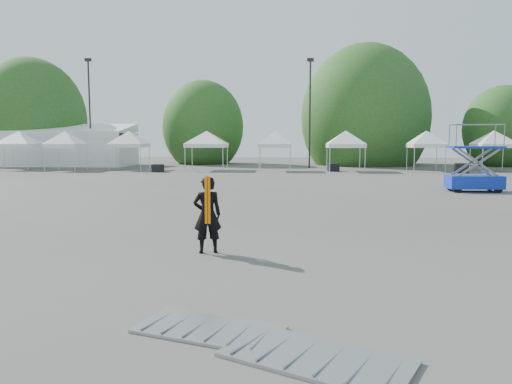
{
  "coord_description": "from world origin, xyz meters",
  "views": [
    {
      "loc": [
        0.82,
        -13.47,
        2.61
      ],
      "look_at": [
        0.09,
        -1.07,
        1.3
      ],
      "focal_mm": 35.0,
      "sensor_mm": 36.0,
      "label": 1
    }
  ],
  "objects": [
    {
      "name": "marquee",
      "position": [
        -22.0,
        35.0,
        1.97
      ],
      "size": [
        15.0,
        6.25,
        4.23
      ],
      "color": "white",
      "rests_on": "ground"
    },
    {
      "name": "tree_far_e",
      "position": [
        22.0,
        37.0,
        3.63
      ],
      "size": [
        3.84,
        3.84,
        5.84
      ],
      "color": "#382314",
      "rests_on": "ground"
    },
    {
      "name": "crate_east",
      "position": [
        14.46,
        25.98,
        0.39
      ],
      "size": [
        1.13,
        0.97,
        0.77
      ],
      "primitive_type": "cube",
      "rotation": [
        0.0,
        0.0,
        -0.22
      ],
      "color": "black",
      "rests_on": "ground"
    },
    {
      "name": "tent_d",
      "position": [
        -5.86,
        28.77,
        3.06
      ],
      "size": [
        4.73,
        4.73,
        3.88
      ],
      "color": "silver",
      "rests_on": "ground"
    },
    {
      "name": "ground",
      "position": [
        0.0,
        0.0,
        0.0
      ],
      "size": [
        120.0,
        120.0,
        0.0
      ],
      "primitive_type": "plane",
      "color": "#474442",
      "rests_on": "ground"
    },
    {
      "name": "tent_e",
      "position": [
        -0.04,
        28.12,
        3.06
      ],
      "size": [
        3.85,
        3.85,
        3.88
      ],
      "color": "silver",
      "rests_on": "ground"
    },
    {
      "name": "crate_mid",
      "position": [
        4.75,
        27.55,
        0.33
      ],
      "size": [
        0.97,
        0.84,
        0.65
      ],
      "primitive_type": "cube",
      "rotation": [
        0.0,
        0.0,
        0.25
      ],
      "color": "black",
      "rests_on": "ground"
    },
    {
      "name": "tent_g",
      "position": [
        12.51,
        28.88,
        3.06
      ],
      "size": [
        3.81,
        3.81,
        3.88
      ],
      "color": "silver",
      "rests_on": "ground"
    },
    {
      "name": "tree_far_w",
      "position": [
        -26.0,
        38.0,
        4.54
      ],
      "size": [
        4.8,
        4.8,
        7.3
      ],
      "color": "#382314",
      "rests_on": "ground"
    },
    {
      "name": "tent_h",
      "position": [
        17.93,
        28.75,
        3.06
      ],
      "size": [
        4.14,
        4.14,
        3.88
      ],
      "color": "silver",
      "rests_on": "ground"
    },
    {
      "name": "light_pole_west",
      "position": [
        -18.0,
        34.0,
        5.77
      ],
      "size": [
        0.6,
        0.25,
        10.3
      ],
      "color": "black",
      "rests_on": "ground"
    },
    {
      "name": "barrier_left",
      "position": [
        -0.21,
        -6.92,
        0.03
      ],
      "size": [
        2.18,
        1.58,
        0.06
      ],
      "rotation": [
        0.0,
        0.0,
        -0.34
      ],
      "color": "#979A9F",
      "rests_on": "ground"
    },
    {
      "name": "crate_west",
      "position": [
        -9.37,
        25.86,
        0.31
      ],
      "size": [
        0.92,
        0.79,
        0.63
      ],
      "primitive_type": "cube",
      "rotation": [
        0.0,
        0.0,
        -0.22
      ],
      "color": "black",
      "rests_on": "ground"
    },
    {
      "name": "tree_mid_e",
      "position": [
        9.0,
        39.0,
        4.84
      ],
      "size": [
        5.12,
        5.12,
        7.79
      ],
      "color": "#382314",
      "rests_on": "ground"
    },
    {
      "name": "tent_b",
      "position": [
        -17.58,
        27.45,
        3.06
      ],
      "size": [
        3.84,
        3.84,
        3.88
      ],
      "color": "silver",
      "rests_on": "ground"
    },
    {
      "name": "tent_f",
      "position": [
        5.76,
        28.0,
        3.06
      ],
      "size": [
        4.22,
        4.22,
        3.88
      ],
      "color": "silver",
      "rests_on": "ground"
    },
    {
      "name": "man",
      "position": [
        -0.96,
        -2.23,
        0.89
      ],
      "size": [
        0.74,
        0.58,
        1.78
      ],
      "rotation": [
        0.0,
        0.0,
        3.41
      ],
      "color": "black",
      "rests_on": "ground"
    },
    {
      "name": "scissor_lift",
      "position": [
        10.29,
        12.05,
        1.7
      ],
      "size": [
        2.61,
        1.32,
        3.36
      ],
      "rotation": [
        0.0,
        0.0,
        -0.01
      ],
      "color": "#0D0CA7",
      "rests_on": "ground"
    },
    {
      "name": "tent_c",
      "position": [
        -12.55,
        28.72,
        3.06
      ],
      "size": [
        4.11,
        4.11,
        3.88
      ],
      "color": "silver",
      "rests_on": "ground"
    },
    {
      "name": "tent_a",
      "position": [
        -22.3,
        28.8,
        3.06
      ],
      "size": [
        4.21,
        4.21,
        3.88
      ],
      "color": "silver",
      "rests_on": "ground"
    },
    {
      "name": "barrier_mid",
      "position": [
        1.21,
        -7.75,
        0.04
      ],
      "size": [
        2.46,
        2.01,
        0.07
      ],
      "rotation": [
        0.0,
        0.0,
        -0.49
      ],
      "color": "#979A9F",
      "rests_on": "ground"
    },
    {
      "name": "tree_mid_w",
      "position": [
        -8.0,
        40.0,
        3.93
      ],
      "size": [
        4.16,
        4.16,
        6.33
      ],
      "color": "#382314",
      "rests_on": "ground"
    },
    {
      "name": "light_pole_east",
      "position": [
        3.0,
        32.0,
        5.52
      ],
      "size": [
        0.6,
        0.25,
        9.8
      ],
      "color": "black",
      "rests_on": "ground"
    }
  ]
}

